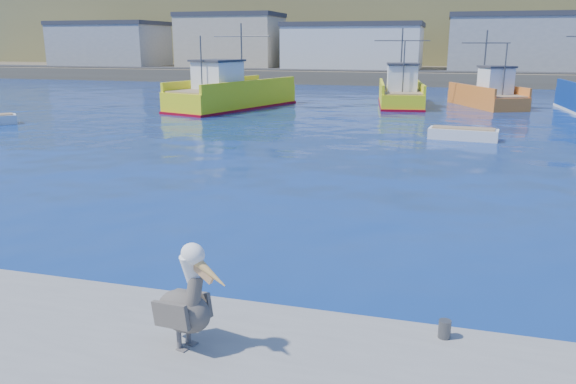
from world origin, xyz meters
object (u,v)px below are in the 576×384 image
at_px(boat_orange, 489,94).
at_px(skiff_mid, 463,135).
at_px(trawler_yellow_a, 231,94).
at_px(pelican, 186,303).
at_px(trawler_yellow_b, 400,94).

relative_size(boat_orange, skiff_mid, 2.30).
bearing_deg(trawler_yellow_a, pelican, -69.68).
bearing_deg(trawler_yellow_b, boat_orange, 7.00).
distance_m(trawler_yellow_a, boat_orange, 20.84).
xyz_separation_m(trawler_yellow_b, pelican, (0.14, -40.68, 0.29)).
relative_size(trawler_yellow_b, skiff_mid, 2.70).
relative_size(skiff_mid, pelican, 2.12).
bearing_deg(skiff_mid, boat_orange, 82.51).
height_order(trawler_yellow_b, skiff_mid, trawler_yellow_b).
bearing_deg(trawler_yellow_b, trawler_yellow_a, -156.08).
distance_m(boat_orange, pelican, 42.09).
xyz_separation_m(trawler_yellow_a, boat_orange, (19.78, 6.54, -0.07)).
relative_size(trawler_yellow_a, boat_orange, 1.51).
bearing_deg(boat_orange, trawler_yellow_b, -173.00).
height_order(trawler_yellow_a, pelican, trawler_yellow_a).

